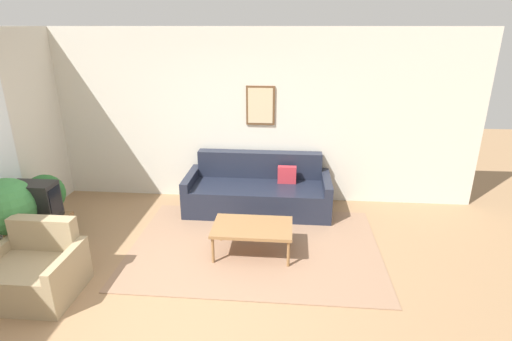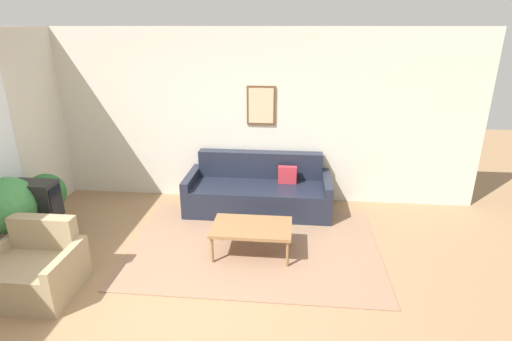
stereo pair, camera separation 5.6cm
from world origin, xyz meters
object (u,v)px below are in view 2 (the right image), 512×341
at_px(armchair, 35,270).
at_px(potted_plant_tall, 9,208).
at_px(couch, 259,192).
at_px(coffee_table, 252,228).
at_px(tv, 35,200).

xyz_separation_m(armchair, potted_plant_tall, (-0.58, 0.54, 0.44)).
xyz_separation_m(couch, potted_plant_tall, (-2.76, -1.75, 0.41)).
bearing_deg(armchair, coffee_table, 7.46).
distance_m(coffee_table, tv, 2.63).
relative_size(tv, armchair, 0.60).
xyz_separation_m(couch, armchair, (-2.19, -2.29, -0.03)).
relative_size(couch, tv, 4.09).
relative_size(couch, coffee_table, 2.23).
height_order(tv, armchair, tv).
bearing_deg(armchair, potted_plant_tall, 120.41).
height_order(coffee_table, armchair, armchair).
xyz_separation_m(coffee_table, potted_plant_tall, (-2.80, -0.45, 0.35)).
xyz_separation_m(couch, coffee_table, (0.04, -1.30, 0.06)).
bearing_deg(couch, armchair, -133.73).
distance_m(couch, armchair, 3.16).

